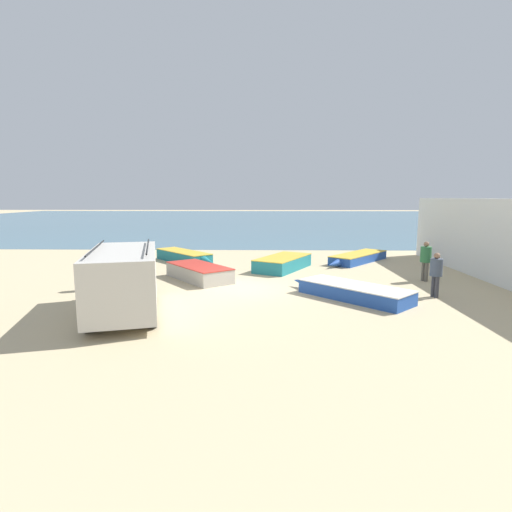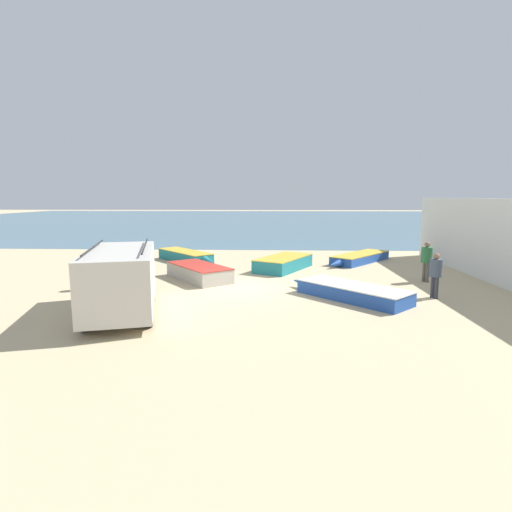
{
  "view_description": "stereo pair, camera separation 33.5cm",
  "coord_description": "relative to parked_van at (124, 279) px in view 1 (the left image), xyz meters",
  "views": [
    {
      "loc": [
        0.91,
        -16.19,
        3.76
      ],
      "look_at": [
        0.47,
        2.4,
        1.0
      ],
      "focal_mm": 28.0,
      "sensor_mm": 36.0,
      "label": 1
    },
    {
      "loc": [
        1.24,
        -16.18,
        3.76
      ],
      "look_at": [
        0.47,
        2.4,
        1.0
      ],
      "focal_mm": 28.0,
      "sensor_mm": 36.0,
      "label": 2
    }
  ],
  "objects": [
    {
      "name": "ground_plane",
      "position": [
        3.61,
        3.81,
        -1.16
      ],
      "size": [
        200.0,
        200.0,
        0.0
      ],
      "primitive_type": "plane",
      "color": "tan"
    },
    {
      "name": "fisherman_3",
      "position": [
        11.7,
        5.42,
        -0.09
      ],
      "size": [
        0.47,
        0.47,
        1.79
      ],
      "rotation": [
        0.0,
        0.0,
        3.54
      ],
      "color": "#5B564C",
      "rests_on": "ground_plane"
    },
    {
      "name": "fishing_rowboat_2",
      "position": [
        9.88,
        10.68,
        -0.91
      ],
      "size": [
        4.32,
        4.9,
        0.5
      ],
      "rotation": [
        0.0,
        0.0,
        4.01
      ],
      "color": "#234CA3",
      "rests_on": "ground_plane"
    },
    {
      "name": "fishing_rowboat_0",
      "position": [
        7.74,
        2.29,
        -0.89
      ],
      "size": [
        4.28,
        4.34,
        0.53
      ],
      "rotation": [
        0.0,
        0.0,
        2.35
      ],
      "color": "#234CA3",
      "rests_on": "ground_plane"
    },
    {
      "name": "parked_van",
      "position": [
        0.0,
        0.0,
        0.0
      ],
      "size": [
        3.21,
        5.28,
        2.23
      ],
      "rotation": [
        0.0,
        0.0,
        1.84
      ],
      "color": "beige",
      "rests_on": "ground_plane"
    },
    {
      "name": "harbor_wall",
      "position": [
        14.66,
        4.81,
        0.69
      ],
      "size": [
        0.5,
        17.8,
        3.69
      ],
      "primitive_type": "cube",
      "color": "silver",
      "rests_on": "ground_plane"
    },
    {
      "name": "fisherman_2",
      "position": [
        10.93,
        2.47,
        -0.14
      ],
      "size": [
        0.45,
        0.45,
        1.7
      ],
      "rotation": [
        0.0,
        0.0,
        0.41
      ],
      "color": "#38383D",
      "rests_on": "ground_plane"
    },
    {
      "name": "fishing_rowboat_1",
      "position": [
        5.51,
        8.36,
        -0.82
      ],
      "size": [
        3.27,
        4.58,
        0.67
      ],
      "rotation": [
        0.0,
        0.0,
        1.08
      ],
      "color": "#1E757F",
      "rests_on": "ground_plane"
    },
    {
      "name": "sea_water",
      "position": [
        3.61,
        55.81,
        -1.16
      ],
      "size": [
        120.0,
        80.0,
        0.01
      ],
      "primitive_type": "cube",
      "color": "#477084",
      "rests_on": "ground_plane"
    },
    {
      "name": "fishing_rowboat_4",
      "position": [
        1.38,
        5.63,
        -0.82
      ],
      "size": [
        3.6,
        4.18,
        0.67
      ],
      "rotation": [
        0.0,
        0.0,
        2.24
      ],
      "color": "#ADA89E",
      "rests_on": "ground_plane"
    },
    {
      "name": "fisherman_0",
      "position": [
        -2.17,
        3.49,
        -0.21
      ],
      "size": [
        0.42,
        0.42,
        1.59
      ],
      "rotation": [
        0.0,
        0.0,
        3.76
      ],
      "color": "#5B564C",
      "rests_on": "ground_plane"
    },
    {
      "name": "fishing_rowboat_3",
      "position": [
        -0.13,
        10.39,
        -0.84
      ],
      "size": [
        4.17,
        4.48,
        0.64
      ],
      "rotation": [
        0.0,
        0.0,
        5.45
      ],
      "color": "#1E757F",
      "rests_on": "ground_plane"
    }
  ]
}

